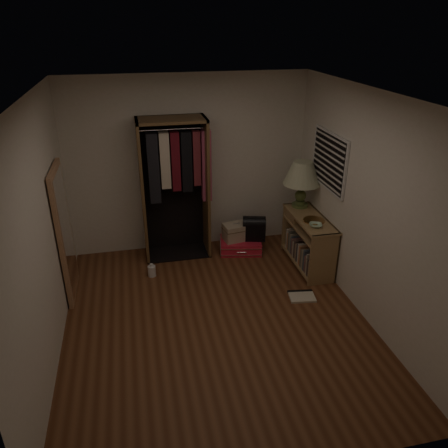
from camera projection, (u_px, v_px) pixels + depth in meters
The scene contains 13 objects.
ground at pixel (216, 320), 5.19m from camera, with size 4.00×4.00×0.00m, color #572E19.
room_walls at pixel (222, 202), 4.60m from camera, with size 3.52×4.02×2.60m.
console_bookshelf at pixel (307, 239), 6.24m from camera, with size 0.42×1.12×0.75m.
open_wardrobe at pixel (176, 177), 6.19m from camera, with size 1.00×0.50×2.05m.
floor_mirror at pixel (65, 233), 5.38m from camera, with size 0.06×0.80×1.70m.
pink_suitcase at pixel (241, 245), 6.70m from camera, with size 0.70×0.56×0.19m.
train_case at pixel (236, 232), 6.61m from camera, with size 0.42×0.32×0.27m.
black_bag at pixel (254, 227), 6.60m from camera, with size 0.39×0.30×0.37m.
table_lamp at pixel (302, 174), 6.20m from camera, with size 0.59×0.59×0.68m.
brass_tray at pixel (314, 220), 5.94m from camera, with size 0.35×0.35×0.02m.
ceramic_bowl at pixel (316, 225), 5.77m from camera, with size 0.17×0.17×0.04m, color #AACCAB.
white_jug at pixel (152, 271), 6.05m from camera, with size 0.13×0.13×0.19m.
floor_book at pixel (301, 296), 5.63m from camera, with size 0.36×0.30×0.03m.
Camera 1 is at (-0.81, -4.12, 3.26)m, focal length 35.00 mm.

